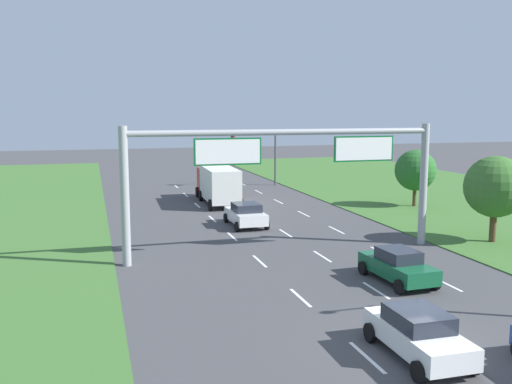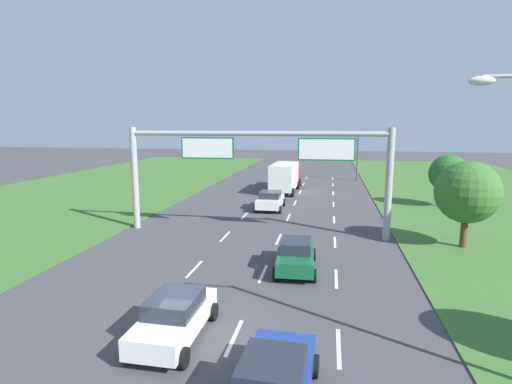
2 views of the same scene
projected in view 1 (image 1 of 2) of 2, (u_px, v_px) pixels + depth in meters
name	position (u px, v px, depth m)	size (l,w,h in m)	color
ground_plane	(415.00, 351.00, 18.57)	(200.00, 200.00, 0.00)	#424244
lane_dashes_inner_left	(260.00, 261.00, 29.49)	(0.14, 62.40, 0.01)	white
lane_dashes_inner_right	(322.00, 256.00, 30.45)	(0.14, 62.40, 0.01)	white
lane_dashes_slip	(381.00, 252.00, 31.42)	(0.14, 62.40, 0.01)	white
car_near_red	(398.00, 265.00, 25.86)	(2.18, 4.26, 1.53)	#145633
car_lead_silver	(418.00, 333.00, 18.00)	(2.03, 4.15, 1.54)	white
car_far_ahead	(246.00, 214.00, 38.25)	(2.23, 4.23, 1.57)	white
box_truck	(218.00, 183.00, 47.40)	(2.89, 8.48, 3.06)	#B21E19
sign_gantry	(288.00, 164.00, 30.31)	(17.24, 0.44, 7.00)	#9EA0A5
traffic_light_mast	(257.00, 148.00, 57.93)	(4.76, 0.49, 5.60)	#47494F
roadside_tree_mid	(495.00, 187.00, 33.16)	(3.60, 3.60, 5.13)	#513823
roadside_tree_far	(415.00, 170.00, 45.52)	(3.28, 3.28, 4.60)	#513823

